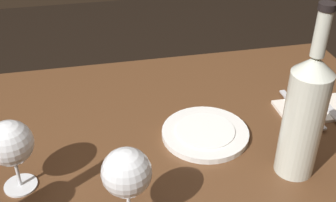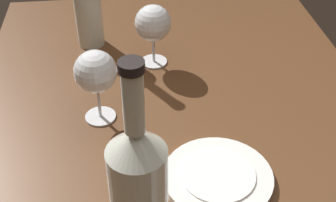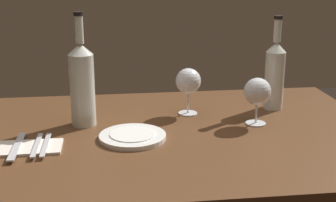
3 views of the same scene
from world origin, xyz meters
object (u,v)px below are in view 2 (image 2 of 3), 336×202
object	(u,v)px
wine_glass_left	(153,24)
wine_glass_right	(96,73)
dinner_plate	(218,177)
wine_bottle_second	(139,200)

from	to	relation	value
wine_glass_left	wine_glass_right	size ratio (longest dim) A/B	0.95
wine_glass_right	dinner_plate	size ratio (longest dim) A/B	0.80
wine_glass_left	dinner_plate	xyz separation A→B (m)	(0.41, 0.08, -0.10)
wine_glass_right	dinner_plate	world-z (taller)	wine_glass_right
dinner_plate	wine_glass_left	bearing A→B (deg)	-168.61
wine_glass_right	wine_bottle_second	xyz separation A→B (m)	(0.36, 0.07, 0.03)
wine_glass_left	wine_bottle_second	distance (m)	0.56
wine_glass_right	wine_bottle_second	distance (m)	0.36
wine_bottle_second	dinner_plate	xyz separation A→B (m)	(-0.15, 0.15, -0.13)
wine_glass_left	wine_glass_right	xyz separation A→B (m)	(0.20, -0.13, 0.01)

